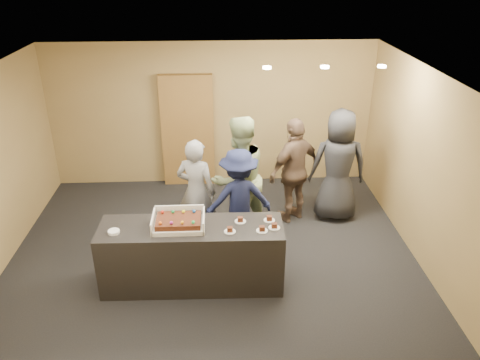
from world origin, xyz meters
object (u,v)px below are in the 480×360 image
at_px(storage_cabinet, 188,131).
at_px(sheet_cake, 178,221).
at_px(cake_box, 179,223).
at_px(plate_stack, 114,232).
at_px(person_navy_man, 239,199).
at_px(person_dark_suit, 338,166).
at_px(person_server_grey, 196,192).
at_px(person_sage_man, 239,178).
at_px(person_brown_extra, 295,171).
at_px(serving_counter, 192,255).

height_order(storage_cabinet, sheet_cake, storage_cabinet).
height_order(cake_box, plate_stack, cake_box).
relative_size(person_navy_man, person_dark_suit, 0.83).
xyz_separation_m(cake_box, person_server_grey, (0.19, 1.07, -0.11)).
bearing_deg(person_navy_man, person_sage_man, -103.45).
bearing_deg(person_navy_man, plate_stack, 22.04).
relative_size(storage_cabinet, person_server_grey, 1.27).
distance_m(person_navy_man, person_brown_extra, 1.19).
bearing_deg(plate_stack, person_server_grey, 50.07).
distance_m(storage_cabinet, person_brown_extra, 2.32).
bearing_deg(plate_stack, person_dark_suit, 28.51).
xyz_separation_m(cake_box, person_dark_suit, (2.49, 1.67, 0.00)).
xyz_separation_m(plate_stack, person_brown_extra, (2.58, 1.76, -0.03)).
xyz_separation_m(cake_box, person_brown_extra, (1.77, 1.64, -0.05)).
xyz_separation_m(serving_counter, person_sage_man, (0.69, 1.26, 0.53)).
relative_size(serving_counter, person_server_grey, 1.43).
relative_size(person_sage_man, person_navy_man, 1.25).
relative_size(sheet_cake, person_sage_man, 0.29).
distance_m(plate_stack, person_server_grey, 1.56).
xyz_separation_m(storage_cabinet, person_navy_man, (0.85, -2.18, -0.28)).
bearing_deg(person_sage_man, plate_stack, 5.95).
xyz_separation_m(person_brown_extra, person_dark_suit, (0.72, 0.03, 0.06)).
relative_size(storage_cabinet, sheet_cake, 3.76).
bearing_deg(person_dark_suit, person_brown_extra, 6.37).
bearing_deg(person_navy_man, person_brown_extra, -153.29).
xyz_separation_m(person_sage_man, person_dark_suit, (1.65, 0.44, -0.03)).
bearing_deg(person_server_grey, person_brown_extra, -141.06).
distance_m(person_server_grey, person_navy_man, 0.65).
distance_m(serving_counter, sheet_cake, 0.57).
height_order(person_navy_man, person_brown_extra, person_brown_extra).
height_order(person_sage_man, person_brown_extra, person_sage_man).
bearing_deg(person_sage_man, cake_box, 22.35).
relative_size(serving_counter, person_dark_suit, 1.27).
relative_size(cake_box, person_navy_man, 0.42).
xyz_separation_m(cake_box, sheet_cake, (-0.00, -0.02, 0.05)).
relative_size(person_server_grey, person_navy_man, 1.07).
relative_size(serving_counter, person_brown_extra, 1.35).
distance_m(sheet_cake, person_brown_extra, 2.43).
bearing_deg(person_sage_man, person_server_grey, -19.53).
distance_m(person_sage_man, person_brown_extra, 1.02).
distance_m(storage_cabinet, cake_box, 3.10).
bearing_deg(person_brown_extra, serving_counter, 10.87).
distance_m(person_server_grey, person_dark_suit, 2.38).
height_order(plate_stack, person_sage_man, person_sage_man).
bearing_deg(storage_cabinet, person_brown_extra, -39.07).
distance_m(person_brown_extra, person_dark_suit, 0.72).
distance_m(cake_box, person_navy_man, 1.24).
bearing_deg(person_dark_suit, sheet_cake, 37.95).
height_order(person_sage_man, person_dark_suit, person_sage_man).
bearing_deg(plate_stack, sheet_cake, 6.98).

